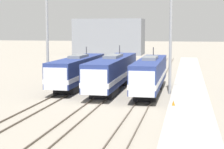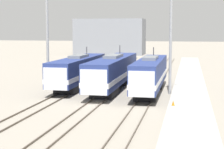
{
  "view_description": "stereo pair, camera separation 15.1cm",
  "coord_description": "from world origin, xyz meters",
  "px_view_note": "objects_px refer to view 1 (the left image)",
  "views": [
    {
      "loc": [
        9.07,
        -36.55,
        7.44
      ],
      "look_at": [
        0.96,
        3.33,
        2.53
      ],
      "focal_mm": 60.0,
      "sensor_mm": 36.0,
      "label": 1
    },
    {
      "loc": [
        9.22,
        -36.52,
        7.44
      ],
      "look_at": [
        0.96,
        3.33,
        2.53
      ],
      "focal_mm": 60.0,
      "sensor_mm": 36.0,
      "label": 2
    }
  ],
  "objects_px": {
    "locomotive_far_left": "(78,71)",
    "locomotive_far_right": "(150,75)",
    "locomotive_center": "(113,72)",
    "catenary_tower_left": "(47,36)",
    "traffic_cone": "(173,103)",
    "catenary_tower_right": "(171,36)"
  },
  "relations": [
    {
      "from": "traffic_cone",
      "to": "locomotive_far_right",
      "type": "bearing_deg",
      "value": 110.06
    },
    {
      "from": "locomotive_center",
      "to": "catenary_tower_left",
      "type": "bearing_deg",
      "value": -167.26
    },
    {
      "from": "locomotive_far_right",
      "to": "catenary_tower_right",
      "type": "xyz_separation_m",
      "value": [
        2.33,
        -0.1,
        4.44
      ]
    },
    {
      "from": "locomotive_center",
      "to": "traffic_cone",
      "type": "distance_m",
      "value": 12.87
    },
    {
      "from": "catenary_tower_left",
      "to": "catenary_tower_right",
      "type": "height_order",
      "value": "same"
    },
    {
      "from": "catenary_tower_right",
      "to": "traffic_cone",
      "type": "xyz_separation_m",
      "value": [
        0.75,
        -8.32,
        -6.04
      ]
    },
    {
      "from": "locomotive_far_left",
      "to": "catenary_tower_right",
      "type": "distance_m",
      "value": 12.99
    },
    {
      "from": "catenary_tower_left",
      "to": "catenary_tower_right",
      "type": "relative_size",
      "value": 1.0
    },
    {
      "from": "locomotive_far_left",
      "to": "traffic_cone",
      "type": "distance_m",
      "value": 16.84
    },
    {
      "from": "locomotive_center",
      "to": "locomotive_far_right",
      "type": "relative_size",
      "value": 1.18
    },
    {
      "from": "locomotive_far_right",
      "to": "catenary_tower_right",
      "type": "distance_m",
      "value": 5.01
    },
    {
      "from": "locomotive_far_left",
      "to": "catenary_tower_right",
      "type": "bearing_deg",
      "value": -12.81
    },
    {
      "from": "locomotive_far_right",
      "to": "catenary_tower_left",
      "type": "relative_size",
      "value": 1.31
    },
    {
      "from": "locomotive_center",
      "to": "catenary_tower_left",
      "type": "height_order",
      "value": "catenary_tower_left"
    },
    {
      "from": "locomotive_far_right",
      "to": "catenary_tower_right",
      "type": "bearing_deg",
      "value": -2.38
    },
    {
      "from": "locomotive_center",
      "to": "catenary_tower_left",
      "type": "relative_size",
      "value": 1.54
    },
    {
      "from": "locomotive_far_left",
      "to": "traffic_cone",
      "type": "xyz_separation_m",
      "value": [
        12.63,
        -11.02,
        -1.54
      ]
    },
    {
      "from": "locomotive_far_right",
      "to": "traffic_cone",
      "type": "distance_m",
      "value": 9.1
    },
    {
      "from": "locomotive_far_right",
      "to": "catenary_tower_left",
      "type": "xyz_separation_m",
      "value": [
        -12.55,
        -0.1,
        4.44
      ]
    },
    {
      "from": "catenary_tower_left",
      "to": "traffic_cone",
      "type": "bearing_deg",
      "value": -28.04
    },
    {
      "from": "locomotive_far_left",
      "to": "locomotive_far_right",
      "type": "bearing_deg",
      "value": -15.25
    },
    {
      "from": "locomotive_far_left",
      "to": "catenary_tower_left",
      "type": "relative_size",
      "value": 1.37
    }
  ]
}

